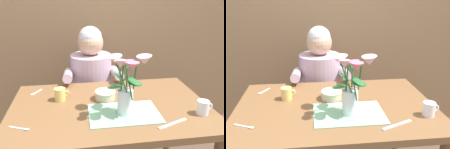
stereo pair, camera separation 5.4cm
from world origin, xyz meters
TOP-DOWN VIEW (x-y plane):
  - wood_panel_backdrop at (0.00, 1.05)m, footprint 4.00×0.10m
  - dining_table at (0.00, 0.00)m, footprint 1.20×0.80m
  - seated_person at (-0.07, 0.62)m, footprint 0.45×0.47m
  - striped_placemat at (0.06, -0.12)m, footprint 0.40×0.28m
  - flower_vase at (0.08, -0.11)m, footprint 0.26×0.25m
  - ceramic_bowl at (-0.02, 0.09)m, footprint 0.14×0.14m
  - dinner_knife at (0.29, -0.27)m, footprint 0.18×0.09m
  - coffee_cup at (-0.30, 0.12)m, footprint 0.09×0.07m
  - tea_cup at (0.50, -0.19)m, footprint 0.09×0.07m
  - spoon_0 at (-0.48, 0.25)m, footprint 0.07×0.11m
  - spoon_1 at (-0.48, -0.20)m, footprint 0.11×0.06m

SIDE VIEW (x-z plane):
  - seated_person at x=-0.07m, z-range 0.00..1.13m
  - dining_table at x=0.00m, z-range 0.27..1.01m
  - striped_placemat at x=0.06m, z-range 0.74..0.74m
  - dinner_knife at x=0.29m, z-range 0.74..0.74m
  - spoon_0 at x=-0.48m, z-range 0.74..0.75m
  - spoon_1 at x=-0.48m, z-range 0.74..0.75m
  - ceramic_bowl at x=-0.02m, z-range 0.74..0.80m
  - coffee_cup at x=-0.30m, z-range 0.74..0.82m
  - tea_cup at x=0.50m, z-range 0.74..0.82m
  - flower_vase at x=0.08m, z-range 0.77..1.11m
  - wood_panel_backdrop at x=0.00m, z-range 0.00..2.50m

